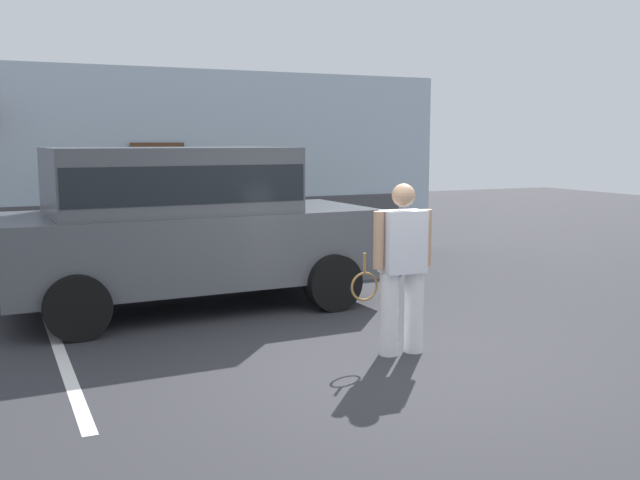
# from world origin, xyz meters

# --- Properties ---
(ground_plane) EXTENTS (40.00, 40.00, 0.00)m
(ground_plane) POSITION_xyz_m (0.00, 0.00, 0.00)
(ground_plane) COLOR #2D2D33
(parking_stripe_0) EXTENTS (0.12, 4.40, 0.01)m
(parking_stripe_0) POSITION_xyz_m (-2.78, 1.50, 0.00)
(parking_stripe_0) COLOR silver
(parking_stripe_0) RESTS_ON ground_plane
(house_frontage) EXTENTS (9.49, 0.40, 3.35)m
(house_frontage) POSITION_xyz_m (-0.01, 6.53, 1.58)
(house_frontage) COLOR silver
(house_frontage) RESTS_ON ground_plane
(parked_suv) EXTENTS (4.66, 2.27, 2.05)m
(parked_suv) POSITION_xyz_m (-1.14, 3.03, 1.15)
(parked_suv) COLOR #4C4F54
(parked_suv) RESTS_ON ground_plane
(tennis_player_man) EXTENTS (0.89, 0.29, 1.72)m
(tennis_player_man) POSITION_xyz_m (0.35, 0.15, 0.89)
(tennis_player_man) COLOR white
(tennis_player_man) RESTS_ON ground_plane
(potted_plant_by_porch) EXTENTS (0.67, 0.67, 0.89)m
(potted_plant_by_porch) POSITION_xyz_m (2.17, 5.28, 0.49)
(potted_plant_by_porch) COLOR brown
(potted_plant_by_porch) RESTS_ON ground_plane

